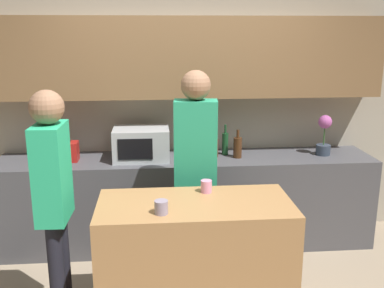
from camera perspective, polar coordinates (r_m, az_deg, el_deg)
back_wall at (r=4.44m, az=-0.97°, el=7.33°), size 6.40×0.40×2.70m
back_counter at (r=4.45m, az=-0.67°, el=-7.24°), size 3.60×0.62×0.88m
kitchen_island at (r=3.30m, az=0.38°, el=-14.94°), size 1.34×0.64×0.93m
microwave at (r=4.25m, az=-6.46°, el=0.02°), size 0.52×0.39×0.30m
toaster at (r=4.35m, az=-15.96°, el=-0.94°), size 0.26×0.16×0.18m
potted_plant at (r=4.55m, az=16.44°, el=1.09°), size 0.14×0.14×0.39m
bottle_0 at (r=4.33m, az=2.83°, el=-0.45°), size 0.08×0.08×0.24m
bottle_1 at (r=4.40m, az=4.23°, el=0.10°), size 0.06×0.06×0.30m
bottle_2 at (r=4.31m, az=5.81°, el=-0.38°), size 0.08×0.08×0.27m
cup_0 at (r=2.91m, az=-3.93°, el=-8.01°), size 0.09×0.09×0.09m
cup_1 at (r=3.27m, az=1.83°, el=-5.40°), size 0.08×0.08×0.09m
person_left at (r=3.61m, az=0.47°, el=-1.88°), size 0.36×0.23×1.78m
person_center at (r=3.16m, az=-17.17°, el=-5.84°), size 0.22×0.35×1.71m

